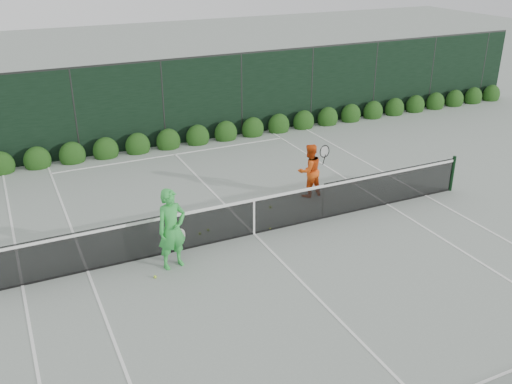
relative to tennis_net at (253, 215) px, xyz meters
name	(u,v)px	position (x,y,z in m)	size (l,w,h in m)	color
ground	(254,234)	(0.02, 0.00, -0.53)	(80.00, 80.00, 0.00)	gray
tennis_net	(253,215)	(0.00, 0.00, 0.00)	(12.90, 0.10, 1.07)	black
player_woman	(172,229)	(-2.26, -0.60, 0.41)	(0.76, 0.58, 1.89)	green
player_man	(309,170)	(2.45, 1.46, 0.25)	(0.91, 0.68, 1.56)	#EE5314
court_lines	(254,234)	(0.02, 0.00, -0.53)	(11.03, 23.83, 0.01)	white
windscreen_fence	(311,225)	(0.02, -2.71, 0.98)	(32.00, 21.07, 3.06)	black
hedge_row	(168,142)	(0.02, 7.15, -0.30)	(31.66, 0.65, 0.94)	#133B10
tennis_balls	(223,234)	(-0.69, 0.29, -0.50)	(3.94, 2.16, 0.07)	#B0DD31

